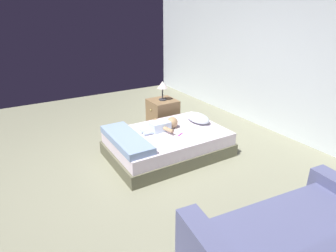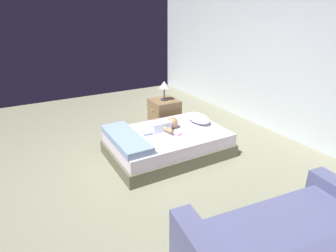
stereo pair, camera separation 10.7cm
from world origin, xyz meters
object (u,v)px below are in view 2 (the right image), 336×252
nightstand (164,114)px  bed (168,144)px  toothbrush (180,134)px  lamp (164,86)px  baby (163,125)px  pillow (199,118)px

nightstand → bed: bearing=-26.0°
toothbrush → nightstand: bearing=162.4°
lamp → nightstand: bearing=-90.0°
nightstand → baby: bearing=-29.7°
bed → toothbrush: (0.17, 0.11, 0.20)m
lamp → pillow: bearing=9.6°
baby → nightstand: baby is taller
pillow → lamp: lamp is taller
baby → toothbrush: baby is taller
pillow → baby: (-0.01, -0.65, 0.00)m
bed → nightstand: (-0.99, 0.48, 0.08)m
toothbrush → pillow: bearing=118.2°
baby → nightstand: 1.03m
baby → bed: bearing=9.5°
nightstand → lamp: 0.54m
baby → toothbrush: size_ratio=5.10×
pillow → toothbrush: (0.28, -0.52, -0.06)m
nightstand → lamp: bearing=90.0°
nightstand → pillow: bearing=9.6°
baby → toothbrush: bearing=24.8°
pillow → lamp: 0.97m
lamp → baby: bearing=-29.7°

